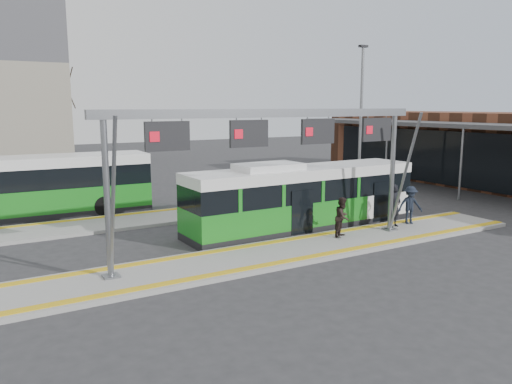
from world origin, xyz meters
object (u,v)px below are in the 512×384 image
hero_bus (303,198)px  passenger_c (410,205)px  passenger_b (343,217)px  passenger_a (395,206)px  gantry (277,138)px

hero_bus → passenger_c: (4.41, -2.21, -0.39)m
hero_bus → passenger_c: bearing=-27.7°
passenger_c → passenger_b: bearing=-152.1°
passenger_c → passenger_a: bearing=-151.9°
hero_bus → passenger_b: 2.48m
gantry → passenger_a: gantry is taller
gantry → hero_bus: 4.99m
passenger_a → gantry: bearing=173.7°
gantry → passenger_b: bearing=3.9°
passenger_b → passenger_c: bearing=-27.1°
passenger_b → hero_bus: bearing=66.2°
passenger_a → passenger_b: passenger_a is taller
passenger_c → gantry: bearing=-151.7°
passenger_b → passenger_a: bearing=-27.1°
gantry → passenger_c: gantry is taller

